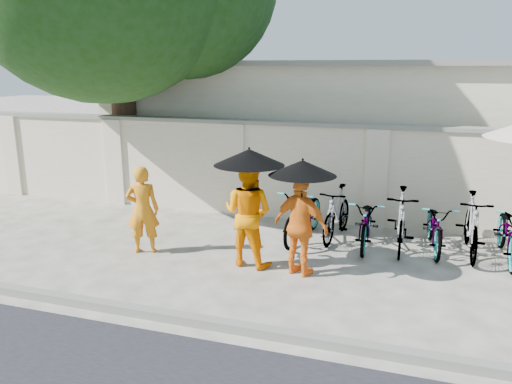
% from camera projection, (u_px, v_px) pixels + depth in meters
% --- Properties ---
extents(ground, '(80.00, 80.00, 0.00)m').
position_uv_depth(ground, '(229.00, 272.00, 7.96)').
color(ground, beige).
extents(kerb, '(40.00, 0.16, 0.12)m').
position_uv_depth(kerb, '(181.00, 318.00, 6.38)').
color(kerb, slate).
rests_on(kerb, ground).
extents(compound_wall, '(20.00, 0.30, 2.00)m').
position_uv_depth(compound_wall, '(327.00, 175.00, 10.38)').
color(compound_wall, beige).
rests_on(compound_wall, ground).
extents(building_behind, '(14.00, 6.00, 3.20)m').
position_uv_depth(building_behind, '(389.00, 127.00, 13.44)').
color(building_behind, beige).
rests_on(building_behind, ground).
extents(monk_left, '(0.66, 0.55, 1.55)m').
position_uv_depth(monk_left, '(143.00, 210.00, 8.65)').
color(monk_left, orange).
rests_on(monk_left, ground).
extents(monk_center, '(0.95, 0.80, 1.76)m').
position_uv_depth(monk_center, '(248.00, 213.00, 8.09)').
color(monk_center, '#FC8900').
rests_on(monk_center, ground).
extents(parasol_center, '(1.12, 1.12, 0.95)m').
position_uv_depth(parasol_center, '(249.00, 157.00, 7.78)').
color(parasol_center, black).
rests_on(parasol_center, ground).
extents(monk_right, '(1.01, 0.68, 1.60)m').
position_uv_depth(monk_right, '(301.00, 226.00, 7.69)').
color(monk_right, orange).
rests_on(monk_right, ground).
extents(parasol_right, '(1.02, 1.02, 0.94)m').
position_uv_depth(parasol_right, '(302.00, 168.00, 7.38)').
color(parasol_right, black).
rests_on(parasol_right, ground).
extents(bike_0, '(0.90, 1.99, 1.01)m').
position_uv_depth(bike_0, '(304.00, 214.00, 9.36)').
color(bike_0, '#A3A3A3').
rests_on(bike_0, ground).
extents(bike_1, '(0.69, 1.73, 1.01)m').
position_uv_depth(bike_1, '(337.00, 213.00, 9.38)').
color(bike_1, '#A3A3A3').
rests_on(bike_1, ground).
extents(bike_2, '(0.65, 1.75, 0.91)m').
position_uv_depth(bike_2, '(367.00, 222.00, 9.02)').
color(bike_2, '#A3A3A3').
rests_on(bike_2, ground).
extents(bike_3, '(0.55, 1.82, 1.09)m').
position_uv_depth(bike_3, '(401.00, 220.00, 8.84)').
color(bike_3, '#A3A3A3').
rests_on(bike_3, ground).
extents(bike_4, '(0.74, 1.74, 0.89)m').
position_uv_depth(bike_4, '(435.00, 226.00, 8.81)').
color(bike_4, '#A3A3A3').
rests_on(bike_4, ground).
extents(bike_5, '(0.51, 1.79, 1.08)m').
position_uv_depth(bike_5, '(472.00, 225.00, 8.57)').
color(bike_5, '#A3A3A3').
rests_on(bike_5, ground).
extents(bike_6, '(0.66, 1.88, 0.99)m').
position_uv_depth(bike_6, '(509.00, 232.00, 8.35)').
color(bike_6, '#A3A3A3').
rests_on(bike_6, ground).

